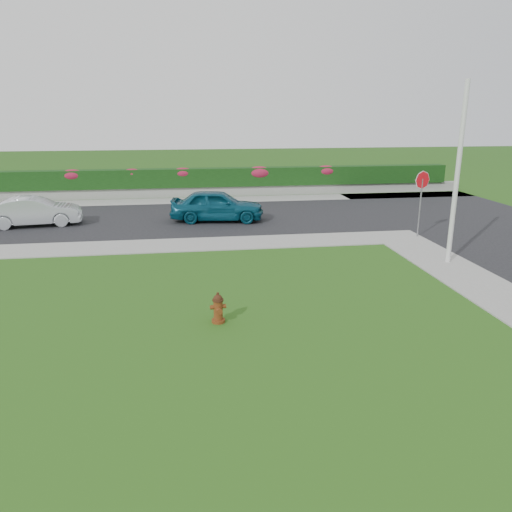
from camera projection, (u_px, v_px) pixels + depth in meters
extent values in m
plane|color=black|center=(267.00, 346.00, 11.09)|extent=(120.00, 120.00, 0.00)
cube|color=black|center=(114.00, 221.00, 23.69)|extent=(26.00, 8.00, 0.04)
cube|color=gray|center=(71.00, 249.00, 18.80)|extent=(24.00, 2.00, 0.04)
cube|color=gray|center=(397.00, 237.00, 20.61)|extent=(2.00, 2.00, 0.04)
cube|color=gray|center=(196.00, 201.00, 29.00)|extent=(34.00, 2.00, 0.04)
cube|color=gray|center=(195.00, 192.00, 30.34)|extent=(34.00, 0.40, 0.60)
cube|color=black|center=(194.00, 178.00, 30.20)|extent=(32.00, 0.90, 1.10)
cylinder|color=#59270D|center=(218.00, 321.00, 12.33)|extent=(0.33, 0.33, 0.08)
cylinder|color=#59270D|center=(218.00, 310.00, 12.25)|extent=(0.22, 0.22, 0.51)
cylinder|color=black|center=(218.00, 300.00, 12.18)|extent=(0.27, 0.27, 0.05)
sphere|color=black|center=(218.00, 299.00, 12.17)|extent=(0.22, 0.22, 0.22)
cylinder|color=black|center=(218.00, 294.00, 12.13)|extent=(0.07, 0.07, 0.07)
cylinder|color=#59270D|center=(212.00, 307.00, 12.19)|extent=(0.11, 0.12, 0.11)
cylinder|color=#59270D|center=(224.00, 306.00, 12.26)|extent=(0.11, 0.12, 0.11)
cylinder|color=#59270D|center=(219.00, 311.00, 12.11)|extent=(0.16, 0.13, 0.15)
imported|color=#0C495F|center=(217.00, 205.00, 23.37)|extent=(4.51, 2.28, 1.47)
imported|color=#B7BBBF|center=(35.00, 211.00, 22.39)|extent=(4.13, 1.91, 1.31)
cylinder|color=silver|center=(457.00, 175.00, 16.33)|extent=(0.16, 0.16, 6.00)
cylinder|color=slate|center=(420.00, 208.00, 20.32)|extent=(0.06, 0.06, 2.42)
cylinder|color=red|center=(422.00, 180.00, 20.00)|extent=(0.68, 0.25, 0.70)
cylinder|color=white|center=(422.00, 180.00, 20.00)|extent=(0.71, 0.25, 0.75)
ellipsoid|color=#C0204B|center=(72.00, 175.00, 29.04)|extent=(1.34, 0.86, 0.67)
ellipsoid|color=#C0204B|center=(132.00, 173.00, 29.50)|extent=(1.11, 0.72, 0.56)
ellipsoid|color=#C0204B|center=(183.00, 173.00, 29.93)|extent=(1.27, 0.81, 0.63)
ellipsoid|color=#C0204B|center=(259.00, 173.00, 30.59)|extent=(1.52, 0.98, 0.76)
ellipsoid|color=#C0204B|center=(326.00, 171.00, 31.17)|extent=(1.34, 0.86, 0.67)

